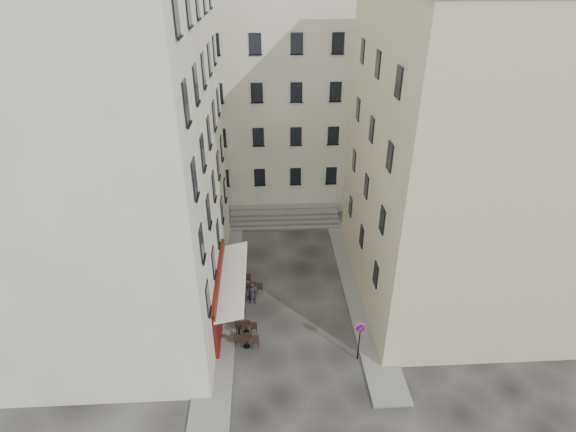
{
  "coord_description": "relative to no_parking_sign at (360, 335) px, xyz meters",
  "views": [
    {
      "loc": [
        -1.48,
        -20.26,
        19.07
      ],
      "look_at": [
        -0.17,
        4.0,
        5.35
      ],
      "focal_mm": 28.0,
      "sensor_mm": 36.0,
      "label": 1
    }
  ],
  "objects": [
    {
      "name": "building_back",
      "position": [
        -4.3,
        21.8,
        7.49
      ],
      "size": [
        18.2,
        10.2,
        18.6
      ],
      "color": "beige",
      "rests_on": "ground"
    },
    {
      "name": "cafe_storefront",
      "position": [
        -7.62,
        3.8,
        0.06
      ],
      "size": [
        1.74,
        7.3,
        3.5
      ],
      "color": "#430909",
      "rests_on": "ground"
    },
    {
      "name": "stone_steps",
      "position": [
        -3.3,
        15.37,
        -1.42
      ],
      "size": [
        9.0,
        3.15,
        0.8
      ],
      "color": "#575552",
      "rests_on": "ground"
    },
    {
      "name": "pedestrian",
      "position": [
        -5.86,
        4.99,
        -1.01
      ],
      "size": [
        0.61,
        0.43,
        1.6
      ],
      "primitive_type": "imported",
      "rotation": [
        0.0,
        0.0,
        3.22
      ],
      "color": "black",
      "rests_on": "ground"
    },
    {
      "name": "no_parking_sign",
      "position": [
        0.0,
        0.0,
        0.0
      ],
      "size": [
        0.59,
        0.1,
        2.56
      ],
      "rotation": [
        0.0,
        0.0,
        0.03
      ],
      "color": "black",
      "rests_on": "ground"
    },
    {
      "name": "building_left",
      "position": [
        -13.8,
        5.8,
        8.49
      ],
      "size": [
        12.2,
        16.2,
        20.6
      ],
      "color": "beige",
      "rests_on": "ground"
    },
    {
      "name": "sidewalk_right",
      "position": [
        1.2,
        5.8,
        -1.76
      ],
      "size": [
        2.0,
        18.0,
        0.12
      ],
      "primitive_type": "cube",
      "color": "slate",
      "rests_on": "ground"
    },
    {
      "name": "bistro_table_a",
      "position": [
        -6.12,
        1.26,
        -1.31
      ],
      "size": [
        1.4,
        0.65,
        0.98
      ],
      "color": "black",
      "rests_on": "ground"
    },
    {
      "name": "bistro_table_b",
      "position": [
        -6.17,
        2.41,
        -1.36
      ],
      "size": [
        1.27,
        0.6,
        0.89
      ],
      "color": "black",
      "rests_on": "ground"
    },
    {
      "name": "bistro_table_c",
      "position": [
        -6.83,
        3.88,
        -1.4
      ],
      "size": [
        1.16,
        0.54,
        0.81
      ],
      "color": "black",
      "rests_on": "ground"
    },
    {
      "name": "ground",
      "position": [
        -3.3,
        2.8,
        -1.82
      ],
      "size": [
        90.0,
        90.0,
        0.0
      ],
      "primitive_type": "plane",
      "color": "black",
      "rests_on": "ground"
    },
    {
      "name": "building_right",
      "position": [
        7.2,
        6.3,
        7.49
      ],
      "size": [
        12.2,
        14.2,
        18.6
      ],
      "color": "#C0B78F",
      "rests_on": "ground"
    },
    {
      "name": "sidewalk_left",
      "position": [
        -7.8,
        6.8,
        -1.76
      ],
      "size": [
        2.0,
        22.0,
        0.12
      ],
      "primitive_type": "cube",
      "color": "slate",
      "rests_on": "ground"
    },
    {
      "name": "bistro_table_d",
      "position": [
        -5.85,
        6.03,
        -1.35
      ],
      "size": [
        1.31,
        0.61,
        0.92
      ],
      "color": "black",
      "rests_on": "ground"
    },
    {
      "name": "bollard_mid",
      "position": [
        -6.55,
        5.3,
        -1.29
      ],
      "size": [
        0.12,
        0.12,
        0.98
      ],
      "color": "black",
      "rests_on": "ground"
    },
    {
      "name": "bollard_near",
      "position": [
        -6.55,
        1.8,
        -1.29
      ],
      "size": [
        0.12,
        0.12,
        0.98
      ],
      "color": "black",
      "rests_on": "ground"
    },
    {
      "name": "bollard_far",
      "position": [
        -6.55,
        8.8,
        -1.29
      ],
      "size": [
        0.12,
        0.12,
        0.98
      ],
      "color": "black",
      "rests_on": "ground"
    },
    {
      "name": "bistro_table_e",
      "position": [
        -6.69,
        7.02,
        -1.31
      ],
      "size": [
        1.39,
        0.65,
        0.98
      ],
      "color": "black",
      "rests_on": "ground"
    }
  ]
}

